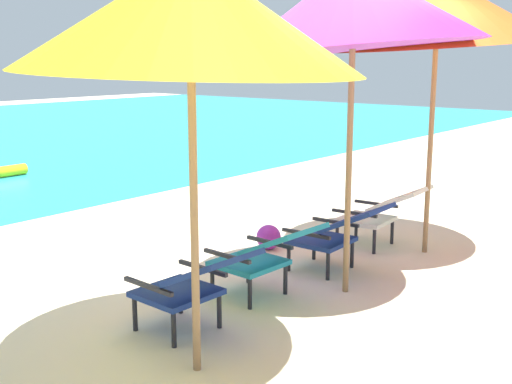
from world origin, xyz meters
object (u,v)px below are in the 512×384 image
Objects in this scene: beach_umbrella_right at (438,10)px; beach_ball at (269,237)px; beach_umbrella_left at (190,14)px; lounge_chair_far_right at (381,210)px; lounge_chair_near_right at (338,230)px; lounge_chair_near_left at (265,253)px; beach_umbrella_center at (354,6)px; lounge_chair_far_left at (193,282)px.

beach_umbrella_right is 11.21× the size of beach_ball.
beach_umbrella_left is 3.29m from beach_umbrella_right.
beach_umbrella_right is (0.17, -0.42, 1.97)m from lounge_chair_far_right.
lounge_chair_near_right is 0.35× the size of beach_umbrella_left.
lounge_chair_near_left is 0.35× the size of beach_umbrella_left.
lounge_chair_far_right is 2.37m from beach_umbrella_center.
lounge_chair_far_right is at bearing -0.30° from lounge_chair_near_left.
lounge_chair_far_left is 1.81m from lounge_chair_near_right.
lounge_chair_near_right is 0.33× the size of beach_umbrella_center.
lounge_chair_far_right is at bearing 7.34° from beach_umbrella_left.
beach_ball is (-0.76, 0.87, -0.28)m from lounge_chair_far_right.
beach_umbrella_left is at bearing -151.63° from beach_ball.
lounge_chair_near_right is 1.00m from beach_ball.
beach_umbrella_right reaches higher than beach_umbrella_left.
lounge_chair_near_right and lounge_chair_far_right have the same top height.
lounge_chair_near_right is 0.31× the size of beach_umbrella_right.
beach_ball is at bearing 24.15° from lounge_chair_far_left.
beach_umbrella_center is (0.59, -0.40, 1.93)m from lounge_chair_near_left.
lounge_chair_far_left is 1.85m from beach_umbrella_left.
beach_umbrella_right is 2.75m from beach_ball.
beach_umbrella_left is 9.89× the size of beach_ball.
lounge_chair_far_right is 1.19m from beach_ball.
beach_umbrella_center reaches higher than beach_ball.
lounge_chair_far_right is (2.77, 0.03, 0.00)m from lounge_chair_far_left.
lounge_chair_far_left is 2.44m from beach_umbrella_center.
lounge_chair_near_right is at bearing -101.41° from beach_ball.
beach_umbrella_left is at bearing -172.66° from lounge_chair_far_right.
lounge_chair_near_right is 1.99m from beach_umbrella_center.
lounge_chair_near_right is at bearing 41.03° from beach_umbrella_center.
lounge_chair_near_left is at bearing 2.55° from lounge_chair_far_left.
beach_ball is at bearing 28.37° from beach_umbrella_left.
lounge_chair_far_left is at bearing -177.45° from lounge_chair_near_left.
lounge_chair_near_right is at bearing -1.48° from lounge_chair_far_left.
lounge_chair_near_left is 2.19m from beach_umbrella_left.
lounge_chair_near_right is at bearing 162.82° from beach_umbrella_right.
beach_umbrella_right reaches higher than lounge_chair_far_right.
lounge_chair_near_left reaches higher than beach_ball.
beach_umbrella_left is 3.37m from beach_ball.
lounge_chair_near_left is at bearing 168.26° from beach_umbrella_right.
beach_umbrella_right reaches higher than lounge_chair_far_left.
lounge_chair_far_right is (0.95, 0.08, 0.00)m from lounge_chair_near_right.
beach_umbrella_left is (-1.21, -0.41, 1.78)m from lounge_chair_near_left.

